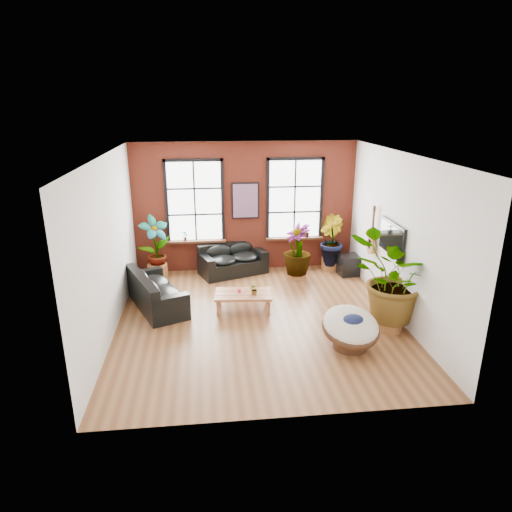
{
  "coord_description": "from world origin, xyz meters",
  "views": [
    {
      "loc": [
        -1.05,
        -8.84,
        4.47
      ],
      "look_at": [
        0.0,
        0.6,
        1.25
      ],
      "focal_mm": 32.0,
      "sensor_mm": 36.0,
      "label": 1
    }
  ],
  "objects": [
    {
      "name": "room",
      "position": [
        0.0,
        0.15,
        1.75
      ],
      "size": [
        6.04,
        6.54,
        3.54
      ],
      "color": "brown",
      "rests_on": "ground"
    },
    {
      "name": "sofa_left",
      "position": [
        -2.29,
        0.89,
        0.36
      ],
      "size": [
        1.57,
        2.2,
        0.8
      ],
      "rotation": [
        0.0,
        0.0,
        1.97
      ],
      "color": "black",
      "rests_on": "ground"
    },
    {
      "name": "floor_plant_right_wall",
      "position": [
        2.62,
        -0.72,
        1.09
      ],
      "size": [
        2.17,
        2.1,
        1.85
      ],
      "primitive_type": "imported",
      "rotation": [
        0.0,
        0.0,
        3.68
      ],
      "color": "#1E4512",
      "rests_on": "ground"
    },
    {
      "name": "pot_mid",
      "position": [
        1.29,
        2.34,
        0.18
      ],
      "size": [
        0.56,
        0.56,
        0.37
      ],
      "rotation": [
        0.0,
        0.0,
        -0.11
      ],
      "color": "#935A30",
      "rests_on": "ground"
    },
    {
      "name": "sill_plant_right",
      "position": [
        1.7,
        3.13,
        1.04
      ],
      "size": [
        0.19,
        0.19,
        0.27
      ],
      "primitive_type": "imported",
      "rotation": [
        0.0,
        0.0,
        3.49
      ],
      "color": "#1E4512",
      "rests_on": "room"
    },
    {
      "name": "poster",
      "position": [
        0.0,
        3.18,
        1.95
      ],
      "size": [
        0.74,
        0.06,
        0.98
      ],
      "color": "black",
      "rests_on": "room"
    },
    {
      "name": "media_box",
      "position": [
        2.79,
        2.45,
        0.27
      ],
      "size": [
        0.69,
        0.59,
        0.54
      ],
      "rotation": [
        0.0,
        0.0,
        0.08
      ],
      "color": "black",
      "rests_on": "ground"
    },
    {
      "name": "pot_back_right",
      "position": [
        2.35,
        2.88,
        0.18
      ],
      "size": [
        0.54,
        0.54,
        0.37
      ],
      "rotation": [
        0.0,
        0.0,
        0.07
      ],
      "color": "#935A30",
      "rests_on": "ground"
    },
    {
      "name": "floor_plant_back_right",
      "position": [
        2.32,
        2.91,
        0.84
      ],
      "size": [
        0.77,
        0.88,
        1.38
      ],
      "primitive_type": "imported",
      "rotation": [
        0.0,
        0.0,
        1.8
      ],
      "color": "#1E4512",
      "rests_on": "ground"
    },
    {
      "name": "papasan_chair",
      "position": [
        1.58,
        -1.37,
        0.42
      ],
      "size": [
        1.24,
        1.26,
        0.82
      ],
      "rotation": [
        0.0,
        0.0,
        0.15
      ],
      "color": "#4C2C1B",
      "rests_on": "ground"
    },
    {
      "name": "floor_plant_mid",
      "position": [
        1.27,
        2.3,
        0.81
      ],
      "size": [
        0.98,
        0.98,
        1.34
      ],
      "primitive_type": "imported",
      "rotation": [
        0.0,
        0.0,
        5.1
      ],
      "color": "#1E4512",
      "rests_on": "ground"
    },
    {
      "name": "coffee_table",
      "position": [
        -0.3,
        0.53,
        0.36
      ],
      "size": [
        1.31,
        0.82,
        0.48
      ],
      "rotation": [
        0.0,
        0.0,
        -0.08
      ],
      "color": "#945735",
      "rests_on": "ground"
    },
    {
      "name": "table_plant",
      "position": [
        -0.05,
        0.44,
        0.53
      ],
      "size": [
        0.24,
        0.21,
        0.25
      ],
      "primitive_type": "imported",
      "rotation": [
        0.0,
        0.0,
        0.11
      ],
      "color": "#1E4512",
      "rests_on": "coffee_table"
    },
    {
      "name": "tv_wall_unit",
      "position": [
        2.93,
        0.6,
        1.54
      ],
      "size": [
        0.13,
        1.86,
        1.2
      ],
      "color": "black",
      "rests_on": "room"
    },
    {
      "name": "pot_back_left",
      "position": [
        -2.4,
        2.75,
        0.19
      ],
      "size": [
        0.59,
        0.59,
        0.39
      ],
      "rotation": [
        0.0,
        0.0,
        0.13
      ],
      "color": "#935A30",
      "rests_on": "ground"
    },
    {
      "name": "sill_plant_left",
      "position": [
        -1.65,
        3.13,
        1.04
      ],
      "size": [
        0.17,
        0.17,
        0.27
      ],
      "primitive_type": "imported",
      "rotation": [
        0.0,
        0.0,
        0.79
      ],
      "color": "#1E4512",
      "rests_on": "room"
    },
    {
      "name": "sofa_back",
      "position": [
        -0.4,
        2.9,
        0.37
      ],
      "size": [
        1.95,
        1.41,
        0.81
      ],
      "rotation": [
        0.0,
        0.0,
        0.35
      ],
      "color": "black",
      "rests_on": "ground"
    },
    {
      "name": "floor_plant_back_left",
      "position": [
        -2.41,
        2.78,
        0.92
      ],
      "size": [
        0.98,
        0.91,
        1.55
      ],
      "primitive_type": "imported",
      "rotation": [
        0.0,
        0.0,
        0.57
      ],
      "color": "#1E4512",
      "rests_on": "ground"
    },
    {
      "name": "pot_right_wall",
      "position": [
        2.61,
        -0.74,
        0.2
      ],
      "size": [
        0.68,
        0.68,
        0.4
      ],
      "rotation": [
        0.0,
        0.0,
        0.27
      ],
      "color": "#935A30",
      "rests_on": "ground"
    }
  ]
}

